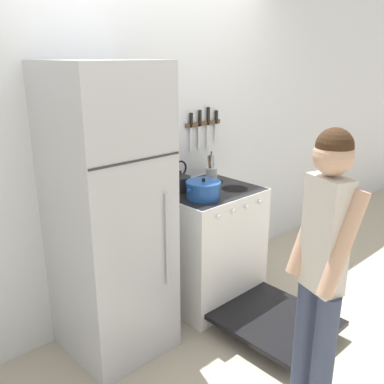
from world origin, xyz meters
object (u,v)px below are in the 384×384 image
Objects in this scene: refrigerator at (109,216)px; dutch_oven_pot at (203,190)px; tea_kettle at (181,181)px; utensil_jar at (211,174)px; person at (322,265)px; stove_range at (210,247)px.

refrigerator is 0.71m from dutch_oven_pot.
refrigerator is 8.20× the size of tea_kettle.
person reaches higher than utensil_jar.
refrigerator reaches higher than dutch_oven_pot.
refrigerator is 1.18× the size of person.
stove_range is 1.34m from person.
person is at bearing -70.57° from refrigerator.
refrigerator reaches higher than tea_kettle.
stove_range is at bearing -136.50° from utensil_jar.
person is (-0.27, -1.35, -0.09)m from tea_kettle.
person is at bearing -114.14° from utensil_jar.
utensil_jar is at bearing -4.92° from person.
tea_kettle is 1.38m from person.
dutch_oven_pot is at bearing -10.70° from refrigerator.
tea_kettle is 0.14× the size of person.
person reaches higher than dutch_oven_pot.
person is at bearing -101.46° from tea_kettle.
utensil_jar reaches higher than stove_range.
utensil_jar is 0.16× the size of person.
dutch_oven_pot is 0.26m from tea_kettle.
refrigerator reaches higher than stove_range.
refrigerator is 1.05m from utensil_jar.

